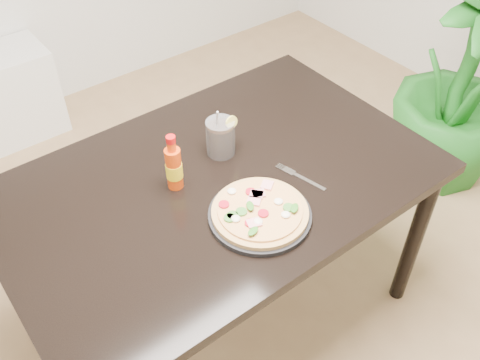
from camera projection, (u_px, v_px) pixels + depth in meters
floor at (305, 357)px, 2.08m from camera, size 4.50×4.50×0.00m
dining_table at (218, 196)px, 1.78m from camera, size 1.40×0.90×0.75m
plate at (260, 215)px, 1.59m from camera, size 0.31×0.31×0.02m
pizza at (260, 211)px, 1.58m from camera, size 0.29×0.29×0.03m
hot_sauce_bottle at (174, 167)px, 1.64m from camera, size 0.05×0.05×0.20m
cola_cup at (221, 138)px, 1.78m from camera, size 0.10×0.10×0.19m
fork at (299, 176)px, 1.73m from camera, size 0.06×0.19×0.00m
houseplant at (463, 83)px, 2.52m from camera, size 0.70×0.70×1.08m
plant_pot at (439, 153)px, 2.81m from camera, size 0.28×0.28×0.22m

